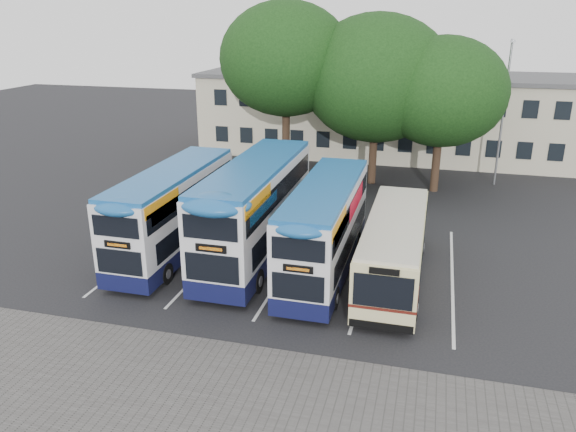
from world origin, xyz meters
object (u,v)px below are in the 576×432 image
Objects in this scene: lamp_post at (504,106)px; bus_single at (394,245)px; tree_left at (286,59)px; tree_mid at (377,78)px; tree_right at (443,92)px; bus_dd_left at (174,208)px; bus_dd_mid at (256,206)px; bus_dd_right at (325,225)px.

lamp_post is 0.99× the size of bus_single.
tree_left reaches higher than tree_mid.
tree_right reaches higher than lamp_post.
bus_dd_left is 3.81m from bus_dd_mid.
lamp_post reaches higher than bus_single.
tree_right is (9.67, -0.22, -1.67)m from tree_left.
tree_right is at bearing 71.97° from bus_dd_right.
tree_mid is 14.34m from bus_dd_mid.
lamp_post is 18.90m from bus_dd_mid.
tree_right is at bearing 83.89° from bus_single.
bus_dd_left is at bearing 178.36° from bus_single.
bus_dd_right is at bearing -68.44° from tree_left.
tree_left is 1.21× the size of tree_right.
tree_left reaches higher than bus_single.
tree_left reaches higher than bus_dd_mid.
lamp_post is at bearing 71.63° from bus_single.
tree_mid is 1.13× the size of tree_right.
tree_mid is (-7.77, -1.64, 1.64)m from lamp_post.
tree_right is 1.02× the size of bus_single.
bus_dd_right is (5.34, -13.51, -5.65)m from tree_left.
tree_mid is at bearing -168.07° from lamp_post.
bus_dd_mid is 1.14× the size of bus_single.
lamp_post is 0.80× the size of tree_left.
tree_mid is 4.10m from tree_right.
tree_right reaches higher than bus_dd_left.
lamp_post reaches higher than bus_dd_left.
bus_dd_right is (3.32, -0.86, -0.25)m from bus_dd_mid.
lamp_post is 16.86m from bus_single.
tree_left reaches higher than tree_right.
lamp_post is 0.96× the size of tree_right.
tree_mid is 1.14× the size of bus_dd_right.
tree_mid is 16.25m from bus_dd_left.
bus_dd_left is (-7.42, -13.72, -4.55)m from tree_mid.
tree_mid is at bearing 61.61° from bus_dd_left.
bus_dd_left is at bearing -131.30° from tree_right.
lamp_post is 0.95× the size of bus_dd_left.
bus_dd_mid is at bearing 8.33° from bus_dd_left.
tree_right reaches higher than bus_dd_mid.
lamp_post is at bearing 9.13° from tree_left.
bus_dd_left is (-1.74, -13.20, -5.62)m from tree_left.
tree_mid is 1.12× the size of bus_dd_left.
lamp_post is 4.58m from tree_right.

